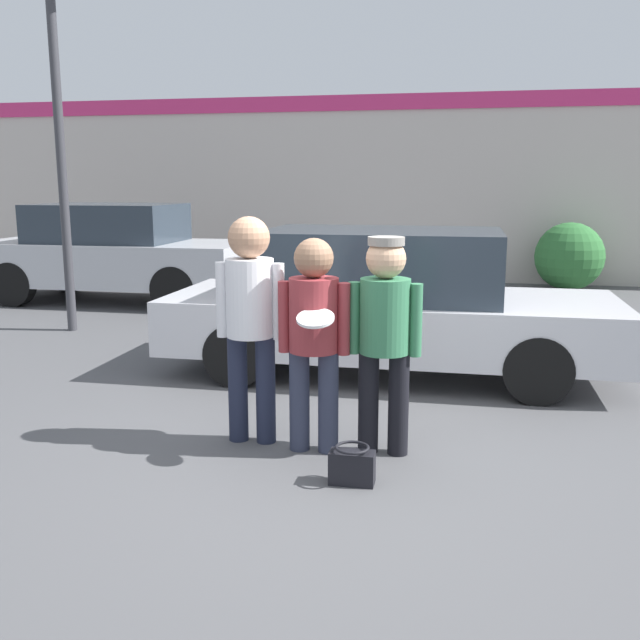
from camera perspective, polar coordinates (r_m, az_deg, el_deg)
ground_plane at (r=5.35m, az=0.58°, el=-10.58°), size 56.00×56.00×0.00m
storefront_building at (r=14.45m, az=7.90°, el=10.45°), size 24.00×0.22×3.63m
person_left at (r=5.34m, az=-5.61°, el=0.86°), size 0.53×0.36×1.72m
person_middle_with_frisbee at (r=5.14m, az=-0.49°, el=-0.63°), size 0.53×0.56×1.58m
person_right at (r=5.11m, az=5.20°, el=-0.53°), size 0.53×0.36×1.59m
parked_car_near at (r=7.38m, az=5.42°, el=1.35°), size 4.56×1.80×1.49m
parked_car_far at (r=12.32m, az=-16.22°, el=5.19°), size 4.42×1.82×1.61m
street_lamp at (r=9.94m, az=-19.38°, el=18.01°), size 1.13×0.35×5.32m
shrub at (r=13.81m, az=19.33°, el=4.82°), size 1.24×1.24×1.24m
handbag at (r=4.81m, az=2.58°, el=-11.56°), size 0.30×0.23×0.26m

